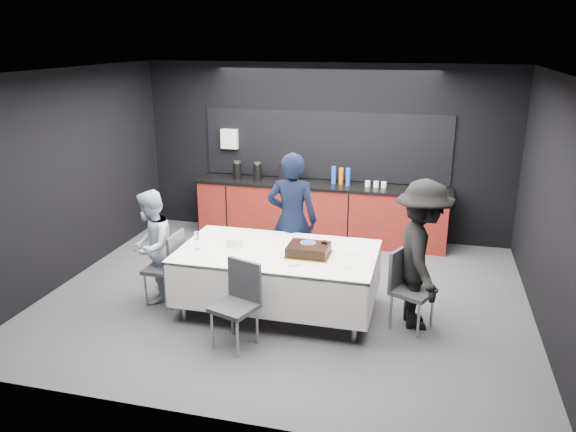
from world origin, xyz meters
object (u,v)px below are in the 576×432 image
object	(u,v)px
chair_near	(239,298)
chair_right	(407,283)
champagne_flute	(197,237)
person_right	(421,255)
plate_stack	(235,242)
person_left	(151,247)
person_center	(292,220)
cake_assembly	(309,250)
party_table	(278,261)
chair_left	(169,263)

from	to	relation	value
chair_near	chair_right	bearing A→B (deg)	25.69
champagne_flute	person_right	world-z (taller)	person_right
plate_stack	person_left	bearing A→B (deg)	-173.77
person_center	person_right	size ratio (longest dim) A/B	1.05
person_center	cake_assembly	bearing A→B (deg)	111.38
chair_near	party_table	bearing A→B (deg)	76.23
plate_stack	person_right	size ratio (longest dim) A/B	0.12
chair_left	person_right	distance (m)	3.02
party_table	chair_right	distance (m)	1.52
champagne_flute	chair_near	size ratio (longest dim) A/B	0.24
party_table	plate_stack	bearing A→B (deg)	176.95
person_center	person_left	size ratio (longest dim) A/B	1.27
champagne_flute	person_right	distance (m)	2.59
party_table	person_center	distance (m)	0.84
champagne_flute	chair_right	world-z (taller)	champagne_flute
chair_near	champagne_flute	bearing A→B (deg)	139.32
chair_near	person_left	distance (m)	1.58
chair_near	cake_assembly	bearing A→B (deg)	53.03
plate_stack	chair_left	world-z (taller)	chair_left
plate_stack	chair_near	world-z (taller)	chair_near
chair_near	person_center	bearing A→B (deg)	83.57
party_table	person_center	size ratio (longest dim) A/B	1.29
champagne_flute	person_left	world-z (taller)	person_left
plate_stack	person_right	distance (m)	2.19
person_left	chair_near	bearing A→B (deg)	51.91
cake_assembly	person_left	xyz separation A→B (m)	(-1.98, -0.04, -0.13)
plate_stack	champagne_flute	size ratio (longest dim) A/B	0.91
chair_left	person_center	xyz separation A→B (m)	(1.33, 0.93, 0.36)
cake_assembly	plate_stack	distance (m)	0.93
person_right	chair_right	bearing A→B (deg)	106.82
person_center	person_right	world-z (taller)	person_center
party_table	cake_assembly	distance (m)	0.44
champagne_flute	chair_left	world-z (taller)	champagne_flute
chair_left	person_left	world-z (taller)	person_left
party_table	chair_right	bearing A→B (deg)	-0.09
plate_stack	chair_right	xyz separation A→B (m)	(2.05, -0.03, -0.30)
party_table	cake_assembly	xyz separation A→B (m)	(0.38, -0.05, 0.20)
plate_stack	person_right	bearing A→B (deg)	1.08
party_table	chair_near	bearing A→B (deg)	-103.77
champagne_flute	chair_right	bearing A→B (deg)	4.70
chair_right	person_right	bearing A→B (deg)	28.32
person_left	person_right	world-z (taller)	person_right
chair_left	chair_right	distance (m)	2.86
party_table	chair_left	bearing A→B (deg)	-174.25
champagne_flute	person_center	xyz separation A→B (m)	(0.91, 1.00, -0.04)
person_right	party_table	bearing A→B (deg)	80.93
person_left	person_center	bearing A→B (deg)	109.37
cake_assembly	person_center	xyz separation A→B (m)	(-0.40, 0.84, 0.06)
person_left	person_right	bearing A→B (deg)	82.81
cake_assembly	person_right	distance (m)	1.27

